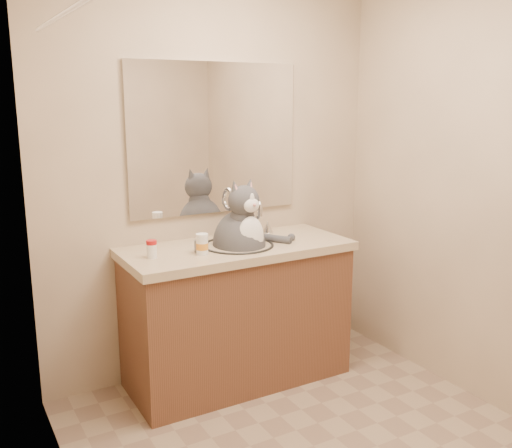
% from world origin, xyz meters
% --- Properties ---
extents(room, '(2.22, 2.52, 2.42)m').
position_xyz_m(room, '(0.00, 0.00, 1.20)').
color(room, gray).
rests_on(room, ground).
extents(vanity, '(1.34, 0.59, 1.12)m').
position_xyz_m(vanity, '(0.00, 0.96, 0.44)').
color(vanity, brown).
rests_on(vanity, ground).
extents(mirror, '(1.10, 0.02, 0.90)m').
position_xyz_m(mirror, '(0.00, 1.24, 1.45)').
color(mirror, white).
rests_on(mirror, room).
extents(shower_curtain, '(0.02, 1.30, 1.93)m').
position_xyz_m(shower_curtain, '(-1.05, 0.10, 1.03)').
color(shower_curtain, beige).
rests_on(shower_curtain, ground).
extents(cat, '(0.47, 0.37, 0.61)m').
position_xyz_m(cat, '(0.02, 0.94, 0.89)').
color(cat, '#47474C').
rests_on(cat, vanity).
extents(pill_bottle_redcap, '(0.06, 0.06, 0.10)m').
position_xyz_m(pill_bottle_redcap, '(-0.53, 0.94, 0.90)').
color(pill_bottle_redcap, white).
rests_on(pill_bottle_redcap, vanity).
extents(pill_bottle_orange, '(0.08, 0.08, 0.12)m').
position_xyz_m(pill_bottle_orange, '(-0.26, 0.87, 0.91)').
color(pill_bottle_orange, white).
rests_on(pill_bottle_orange, vanity).
extents(grey_canister, '(0.05, 0.05, 0.07)m').
position_xyz_m(grey_canister, '(-0.26, 0.93, 0.88)').
color(grey_canister, slate).
rests_on(grey_canister, vanity).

